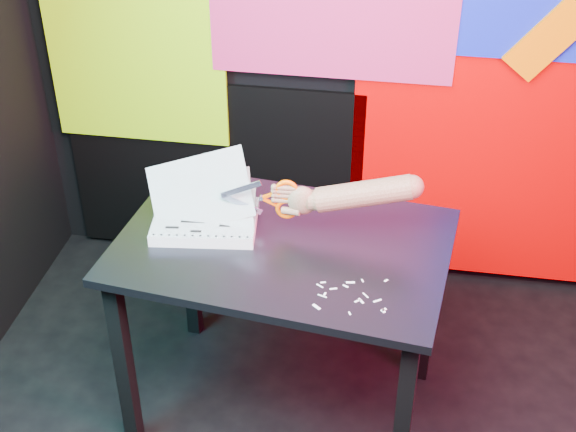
# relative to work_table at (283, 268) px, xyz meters

# --- Properties ---
(room) EXTENTS (3.01, 3.01, 2.71)m
(room) POSITION_rel_work_table_xyz_m (0.29, -0.59, 0.71)
(room) COLOR black
(room) RESTS_ON ground
(backdrop) EXTENTS (2.88, 0.05, 2.08)m
(backdrop) POSITION_rel_work_table_xyz_m (0.35, 0.87, 0.31)
(backdrop) COLOR #D30001
(backdrop) RESTS_ON ground
(work_table) EXTENTS (1.14, 0.83, 0.75)m
(work_table) POSITION_rel_work_table_xyz_m (0.00, 0.00, 0.00)
(work_table) COLOR black
(work_table) RESTS_ON ground
(printout_stack) EXTENTS (0.40, 0.29, 0.26)m
(printout_stack) POSITION_rel_work_table_xyz_m (-0.27, 0.05, 0.13)
(printout_stack) COLOR white
(printout_stack) RESTS_ON work_table
(scissors) EXTENTS (0.25, 0.02, 0.15)m
(scissors) POSITION_rel_work_table_xyz_m (-0.02, 0.06, 0.23)
(scissors) COLOR #A0A9C5
(scissors) RESTS_ON printout_stack
(hand_forearm) EXTENTS (0.47, 0.10, 0.17)m
(hand_forearm) POSITION_rel_work_table_xyz_m (0.21, 0.08, 0.26)
(hand_forearm) COLOR #AA6E5C
(hand_forearm) RESTS_ON work_table
(paper_clippings) EXTENTS (0.22, 0.18, 0.00)m
(paper_clippings) POSITION_rel_work_table_xyz_m (0.24, -0.23, 0.11)
(paper_clippings) COLOR white
(paper_clippings) RESTS_ON work_table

